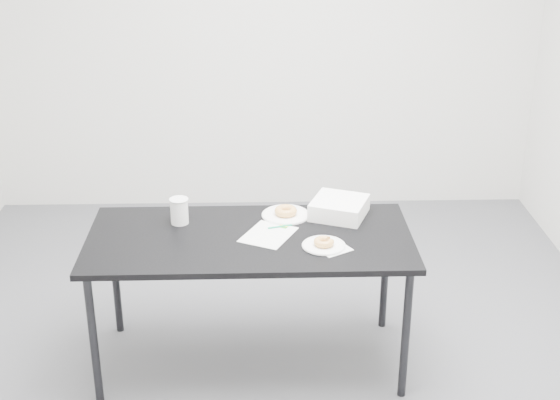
{
  "coord_description": "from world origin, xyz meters",
  "views": [
    {
      "loc": [
        -0.03,
        -3.55,
        2.42
      ],
      "look_at": [
        0.07,
        0.02,
        0.88
      ],
      "focal_mm": 50.0,
      "sensor_mm": 36.0,
      "label": 1
    }
  ],
  "objects_px": {
    "pen": "(280,226)",
    "donut_far": "(286,211)",
    "donut_near": "(324,242)",
    "scorecard": "(268,235)",
    "plate_far": "(286,215)",
    "table": "(250,246)",
    "plate_near": "(324,245)",
    "bakery_box": "(339,208)",
    "coffee_cup": "(179,211)"
  },
  "relations": [
    {
      "from": "coffee_cup",
      "to": "pen",
      "type": "bearing_deg",
      "value": -7.67
    },
    {
      "from": "scorecard",
      "to": "donut_near",
      "type": "distance_m",
      "value": 0.3
    },
    {
      "from": "plate_far",
      "to": "table",
      "type": "bearing_deg",
      "value": -127.79
    },
    {
      "from": "table",
      "to": "plate_far",
      "type": "xyz_separation_m",
      "value": [
        0.19,
        0.24,
        0.06
      ]
    },
    {
      "from": "pen",
      "to": "donut_near",
      "type": "relative_size",
      "value": 1.28
    },
    {
      "from": "pen",
      "to": "donut_far",
      "type": "xyz_separation_m",
      "value": [
        0.03,
        0.15,
        0.02
      ]
    },
    {
      "from": "plate_near",
      "to": "bakery_box",
      "type": "xyz_separation_m",
      "value": [
        0.11,
        0.36,
        0.04
      ]
    },
    {
      "from": "plate_far",
      "to": "donut_far",
      "type": "xyz_separation_m",
      "value": [
        0.0,
        0.0,
        0.02
      ]
    },
    {
      "from": "donut_near",
      "to": "coffee_cup",
      "type": "xyz_separation_m",
      "value": [
        -0.71,
        0.29,
        0.04
      ]
    },
    {
      "from": "scorecard",
      "to": "pen",
      "type": "distance_m",
      "value": 0.1
    },
    {
      "from": "scorecard",
      "to": "coffee_cup",
      "type": "distance_m",
      "value": 0.48
    },
    {
      "from": "donut_near",
      "to": "plate_far",
      "type": "bearing_deg",
      "value": 115.1
    },
    {
      "from": "plate_near",
      "to": "bakery_box",
      "type": "bearing_deg",
      "value": 73.2
    },
    {
      "from": "scorecard",
      "to": "donut_far",
      "type": "relative_size",
      "value": 2.3
    },
    {
      "from": "pen",
      "to": "donut_far",
      "type": "bearing_deg",
      "value": 60.24
    },
    {
      "from": "pen",
      "to": "table",
      "type": "bearing_deg",
      "value": -164.62
    },
    {
      "from": "donut_near",
      "to": "bakery_box",
      "type": "xyz_separation_m",
      "value": [
        0.11,
        0.36,
        0.02
      ]
    },
    {
      "from": "table",
      "to": "plate_near",
      "type": "bearing_deg",
      "value": -19.12
    },
    {
      "from": "table",
      "to": "bakery_box",
      "type": "xyz_separation_m",
      "value": [
        0.46,
        0.24,
        0.1
      ]
    },
    {
      "from": "pen",
      "to": "coffee_cup",
      "type": "xyz_separation_m",
      "value": [
        -0.51,
        0.07,
        0.06
      ]
    },
    {
      "from": "scorecard",
      "to": "bakery_box",
      "type": "xyz_separation_m",
      "value": [
        0.37,
        0.22,
        0.04
      ]
    },
    {
      "from": "donut_near",
      "to": "coffee_cup",
      "type": "height_order",
      "value": "coffee_cup"
    },
    {
      "from": "table",
      "to": "donut_near",
      "type": "relative_size",
      "value": 16.29
    },
    {
      "from": "plate_near",
      "to": "donut_near",
      "type": "bearing_deg",
      "value": 0.0
    },
    {
      "from": "plate_near",
      "to": "plate_far",
      "type": "xyz_separation_m",
      "value": [
        -0.17,
        0.36,
        -0.0
      ]
    },
    {
      "from": "scorecard",
      "to": "plate_far",
      "type": "xyz_separation_m",
      "value": [
        0.09,
        0.23,
        0.0
      ]
    },
    {
      "from": "coffee_cup",
      "to": "bakery_box",
      "type": "relative_size",
      "value": 0.51
    },
    {
      "from": "donut_near",
      "to": "scorecard",
      "type": "bearing_deg",
      "value": 152.7
    },
    {
      "from": "plate_far",
      "to": "bakery_box",
      "type": "height_order",
      "value": "bakery_box"
    },
    {
      "from": "plate_near",
      "to": "plate_far",
      "type": "distance_m",
      "value": 0.4
    },
    {
      "from": "plate_near",
      "to": "table",
      "type": "bearing_deg",
      "value": 161.14
    },
    {
      "from": "plate_far",
      "to": "bakery_box",
      "type": "xyz_separation_m",
      "value": [
        0.28,
        -0.01,
        0.04
      ]
    },
    {
      "from": "plate_near",
      "to": "donut_far",
      "type": "xyz_separation_m",
      "value": [
        -0.17,
        0.36,
        0.02
      ]
    },
    {
      "from": "donut_far",
      "to": "bakery_box",
      "type": "relative_size",
      "value": 0.45
    },
    {
      "from": "table",
      "to": "plate_far",
      "type": "height_order",
      "value": "plate_far"
    },
    {
      "from": "donut_far",
      "to": "coffee_cup",
      "type": "distance_m",
      "value": 0.55
    },
    {
      "from": "pen",
      "to": "donut_far",
      "type": "relative_size",
      "value": 1.07
    },
    {
      "from": "donut_near",
      "to": "donut_far",
      "type": "height_order",
      "value": "donut_far"
    },
    {
      "from": "table",
      "to": "donut_near",
      "type": "bearing_deg",
      "value": -19.12
    },
    {
      "from": "pen",
      "to": "coffee_cup",
      "type": "relative_size",
      "value": 0.93
    },
    {
      "from": "plate_far",
      "to": "coffee_cup",
      "type": "xyz_separation_m",
      "value": [
        -0.54,
        -0.08,
        0.06
      ]
    },
    {
      "from": "table",
      "to": "pen",
      "type": "distance_m",
      "value": 0.19
    },
    {
      "from": "table",
      "to": "plate_near",
      "type": "distance_m",
      "value": 0.38
    },
    {
      "from": "table",
      "to": "donut_near",
      "type": "distance_m",
      "value": 0.39
    },
    {
      "from": "pen",
      "to": "donut_near",
      "type": "distance_m",
      "value": 0.3
    },
    {
      "from": "coffee_cup",
      "to": "scorecard",
      "type": "bearing_deg",
      "value": -18.31
    },
    {
      "from": "plate_near",
      "to": "donut_near",
      "type": "height_order",
      "value": "donut_near"
    },
    {
      "from": "table",
      "to": "donut_far",
      "type": "xyz_separation_m",
      "value": [
        0.19,
        0.24,
        0.08
      ]
    },
    {
      "from": "donut_far",
      "to": "scorecard",
      "type": "bearing_deg",
      "value": -112.57
    },
    {
      "from": "scorecard",
      "to": "donut_far",
      "type": "bearing_deg",
      "value": 93.96
    }
  ]
}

